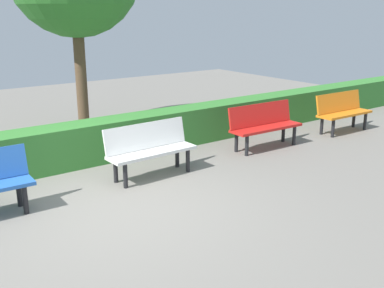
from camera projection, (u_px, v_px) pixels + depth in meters
name	position (u px, v px, depth m)	size (l,w,h in m)	color
ground_plane	(112.00, 208.00, 6.25)	(22.27, 22.27, 0.00)	gray
bench_orange	(342.00, 110.00, 10.12)	(1.43, 0.50, 0.86)	orange
bench_red	(264.00, 124.00, 8.91)	(1.57, 0.51, 0.86)	red
bench_white	(150.00, 147.00, 7.37)	(1.51, 0.50, 0.86)	white
hedge_row	(116.00, 138.00, 8.36)	(18.27, 0.59, 0.73)	#387F33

